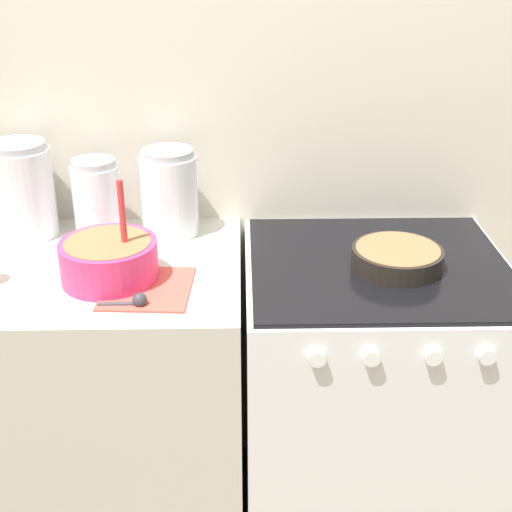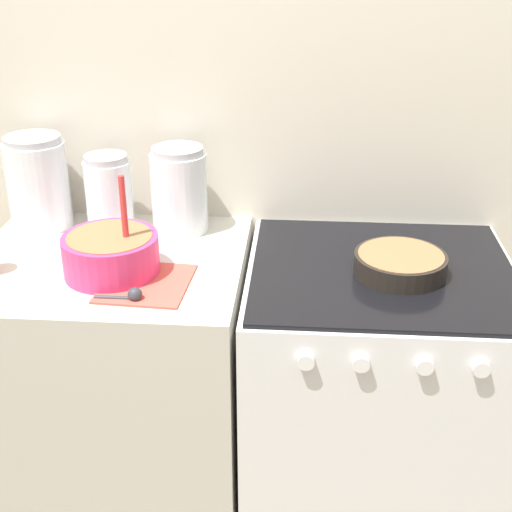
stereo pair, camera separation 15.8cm
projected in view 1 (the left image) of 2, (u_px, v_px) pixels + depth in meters
The scene contains 10 objects.
wall_back at pixel (239, 122), 2.10m from camera, with size 4.48×0.05×2.40m.
countertop_cabinet at pixel (116, 403), 2.10m from camera, with size 0.74×0.65×0.90m.
stove at pixel (368, 400), 2.11m from camera, with size 0.72×0.67×0.90m.
mixing_bowl at pixel (109, 258), 1.81m from camera, with size 0.25×0.25×0.27m.
baking_pan at pixel (397, 257), 1.88m from camera, with size 0.24×0.24×0.06m.
storage_jar_left at pixel (23, 196), 2.04m from camera, with size 0.18×0.18×0.28m.
storage_jar_middle at pixel (97, 203), 2.06m from camera, with size 0.14×0.14×0.23m.
storage_jar_right at pixel (170, 198), 2.06m from camera, with size 0.16×0.16×0.25m.
recipe_page at pixel (147, 288), 1.78m from camera, with size 0.23×0.25×0.01m.
measuring_spoon at pixel (135, 301), 1.70m from camera, with size 0.12×0.04×0.04m.
Camera 1 is at (0.01, -1.39, 1.75)m, focal length 50.00 mm.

